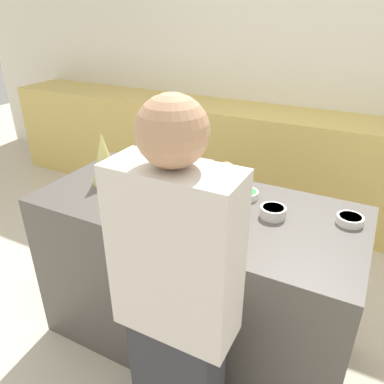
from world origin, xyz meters
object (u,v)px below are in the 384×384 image
at_px(candy_bowl_far_left, 149,167).
at_px(candy_bowl_front_corner, 111,166).
at_px(candy_bowl_near_tray_left, 273,211).
at_px(candy_bowl_near_tray_right, 350,219).
at_px(baking_tray, 185,205).
at_px(gingerbread_house, 185,183).
at_px(candy_bowl_behind_tray, 247,194).
at_px(decorative_tree, 104,159).
at_px(candy_bowl_far_right, 223,178).
at_px(person, 177,313).

xyz_separation_m(candy_bowl_far_left, candy_bowl_front_corner, (-0.21, -0.09, 0.00)).
bearing_deg(candy_bowl_near_tray_left, candy_bowl_near_tray_right, 17.71).
height_order(baking_tray, gingerbread_house, gingerbread_house).
xyz_separation_m(gingerbread_house, candy_bowl_behind_tray, (0.24, 0.22, -0.10)).
bearing_deg(gingerbread_house, baking_tray, -151.91).
distance_m(decorative_tree, candy_bowl_far_left, 0.30).
bearing_deg(candy_bowl_far_right, decorative_tree, -151.99).
relative_size(baking_tray, candy_bowl_far_left, 3.75).
distance_m(candy_bowl_behind_tray, candy_bowl_front_corner, 0.84).
xyz_separation_m(baking_tray, candy_bowl_far_right, (0.06, 0.33, 0.02)).
xyz_separation_m(candy_bowl_far_left, candy_bowl_near_tray_left, (0.80, -0.18, 0.00)).
bearing_deg(candy_bowl_near_tray_right, decorative_tree, -172.37).
relative_size(gingerbread_house, candy_bowl_near_tray_left, 2.48).
distance_m(decorative_tree, candy_bowl_near_tray_left, 0.94).
bearing_deg(person, candy_bowl_front_corner, 139.46).
xyz_separation_m(baking_tray, candy_bowl_front_corner, (-0.60, 0.18, 0.02)).
bearing_deg(candy_bowl_behind_tray, candy_bowl_near_tray_right, -2.50).
bearing_deg(candy_bowl_near_tray_left, decorative_tree, -176.07).
bearing_deg(candy_bowl_near_tray_left, candy_bowl_far_right, 145.97).
distance_m(candy_bowl_near_tray_left, candy_bowl_front_corner, 1.02).
height_order(decorative_tree, candy_bowl_near_tray_left, decorative_tree).
bearing_deg(candy_bowl_front_corner, candy_bowl_far_right, 13.02).
bearing_deg(candy_bowl_behind_tray, baking_tray, -137.52).
height_order(candy_bowl_near_tray_right, candy_bowl_front_corner, candy_bowl_front_corner).
bearing_deg(candy_bowl_far_left, candy_bowl_near_tray_right, -3.81).
bearing_deg(person, baking_tray, 115.89).
relative_size(gingerbread_house, candy_bowl_far_right, 2.81).
xyz_separation_m(candy_bowl_far_left, candy_bowl_far_right, (0.45, 0.06, 0.00)).
relative_size(candy_bowl_near_tray_left, candy_bowl_far_right, 1.13).
distance_m(decorative_tree, person, 1.01).
bearing_deg(candy_bowl_near_tray_right, baking_tray, -165.03).
bearing_deg(candy_bowl_far_left, decorative_tree, -117.16).
xyz_separation_m(decorative_tree, candy_bowl_front_corner, (-0.09, 0.15, -0.12)).
distance_m(baking_tray, decorative_tree, 0.53).
bearing_deg(candy_bowl_near_tray_right, gingerbread_house, -165.03).
distance_m(gingerbread_house, candy_bowl_far_right, 0.35).
xyz_separation_m(decorative_tree, candy_bowl_near_tray_left, (0.93, 0.06, -0.12)).
height_order(candy_bowl_behind_tray, candy_bowl_front_corner, candy_bowl_front_corner).
xyz_separation_m(candy_bowl_far_right, candy_bowl_front_corner, (-0.66, -0.15, 0.00)).
bearing_deg(candy_bowl_near_tray_left, gingerbread_house, -167.25).
distance_m(decorative_tree, candy_bowl_front_corner, 0.21).
relative_size(candy_bowl_far_left, candy_bowl_far_right, 1.07).
relative_size(decorative_tree, candy_bowl_near_tray_left, 2.40).
bearing_deg(candy_bowl_near_tray_left, candy_bowl_far_left, 167.40).
distance_m(candy_bowl_behind_tray, candy_bowl_far_right, 0.21).
relative_size(baking_tray, candy_bowl_far_right, 4.03).
distance_m(candy_bowl_far_left, candy_bowl_far_right, 0.45).
xyz_separation_m(candy_bowl_near_tray_left, candy_bowl_front_corner, (-1.01, 0.09, 0.00)).
height_order(candy_bowl_far_left, candy_bowl_front_corner, candy_bowl_front_corner).
xyz_separation_m(decorative_tree, candy_bowl_behind_tray, (0.75, 0.19, -0.12)).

